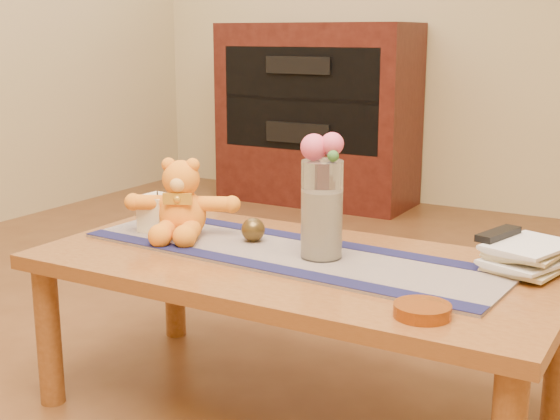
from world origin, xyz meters
The scene contains 30 objects.
floor centered at (0.00, 0.00, 0.00)m, with size 5.50×5.50×0.00m, color #593419.
coffee_table_top centered at (0.00, 0.00, 0.43)m, with size 1.40×0.70×0.04m, color brown.
table_leg_fl centered at (-0.64, -0.29, 0.21)m, with size 0.07×0.07×0.41m, color brown.
table_leg_bl centered at (-0.64, 0.29, 0.21)m, with size 0.07×0.07×0.41m, color brown.
table_leg_br centered at (0.64, 0.29, 0.21)m, with size 0.07×0.07×0.41m, color brown.
persian_runner centered at (-0.04, 0.03, 0.45)m, with size 1.20×0.35×0.01m, color #1D1A48.
runner_border_near centered at (-0.05, -0.12, 0.46)m, with size 1.20×0.06×0.00m, color #14163E.
runner_border_far centered at (-0.03, 0.17, 0.46)m, with size 1.20×0.06×0.00m, color #14163E.
teddy_bear centered at (-0.40, 0.03, 0.57)m, with size 0.32×0.26×0.22m, color orange, non-canonical shape.
pillar_candle centered at (-0.49, 0.03, 0.51)m, with size 0.09×0.09×0.11m, color #FFEBBB.
candle_wick centered at (-0.49, 0.03, 0.57)m, with size 0.00×0.00×0.01m, color black.
glass_vase centered at (0.06, 0.03, 0.59)m, with size 0.11×0.11×0.26m, color silver.
potpourri_fill centered at (0.06, 0.03, 0.55)m, with size 0.09×0.09×0.18m, color beige.
rose_left centered at (0.04, 0.02, 0.75)m, with size 0.07×0.07×0.07m, color #E14F72.
rose_right centered at (0.09, 0.03, 0.76)m, with size 0.06×0.06×0.06m, color #E14F72.
blue_flower_back centered at (0.07, 0.06, 0.75)m, with size 0.04×0.04×0.04m, color #5363B4.
blue_flower_side centered at (0.03, 0.05, 0.74)m, with size 0.04×0.04×0.04m, color #5363B4.
leaf_sprig centered at (0.10, 0.01, 0.74)m, with size 0.03×0.03×0.03m, color #33662D.
bronze_ball centered at (-0.18, 0.07, 0.49)m, with size 0.07×0.07×0.07m, color #4A3818.
book_bottom centered at (0.48, 0.22, 0.46)m, with size 0.17×0.22×0.02m, color beige.
book_lower centered at (0.48, 0.22, 0.48)m, with size 0.16×0.22×0.02m, color beige.
book_upper centered at (0.48, 0.23, 0.50)m, with size 0.17×0.22×0.02m, color beige.
book_top centered at (0.48, 0.22, 0.52)m, with size 0.16×0.22×0.02m, color beige.
tv_remote centered at (0.48, 0.21, 0.54)m, with size 0.04×0.16×0.02m, color black.
amber_dish centered at (0.43, -0.23, 0.46)m, with size 0.12×0.12×0.03m, color #BF5914.
media_cabinet centered at (-1.20, 2.48, 0.55)m, with size 1.20×0.50×1.10m, color black.
cabinet_cavity centered at (-1.20, 2.25, 0.66)m, with size 1.02×0.03×0.61m, color black.
cabinet_shelf centered at (-1.20, 2.33, 0.66)m, with size 1.02×0.20×0.03m, color black.
stereo_upper centered at (-1.20, 2.35, 0.86)m, with size 0.42×0.28×0.10m, color black.
stereo_lower centered at (-1.20, 2.35, 0.46)m, with size 0.42×0.28×0.12m, color black.
Camera 1 is at (0.92, -1.69, 1.04)m, focal length 48.33 mm.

